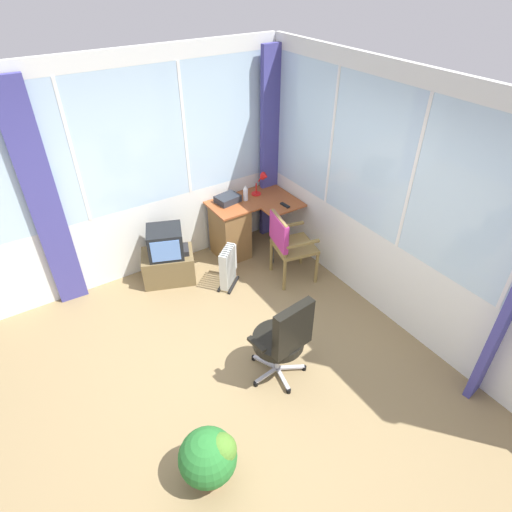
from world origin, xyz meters
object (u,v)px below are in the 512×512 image
paper_tray (228,199)px  spray_bottle (246,193)px  tv_on_stand (168,258)px  potted_plant (210,457)px  desk (232,228)px  tv_remote (285,205)px  wooden_armchair (286,240)px  space_heater (228,266)px  desk_lamp (263,180)px  office_chair (284,337)px

paper_tray → spray_bottle: bearing=-21.1°
tv_on_stand → potted_plant: size_ratio=1.44×
desk → tv_on_stand: desk is taller
tv_remote → tv_on_stand: bearing=162.1°
paper_tray → potted_plant: paper_tray is taller
wooden_armchair → potted_plant: (-2.02, -1.78, -0.30)m
spray_bottle → potted_plant: size_ratio=0.41×
desk → tv_remote: tv_remote is taller
spray_bottle → space_heater: (-0.62, -0.58, -0.59)m
potted_plant → desk_lamp: bearing=49.5°
desk_lamp → office_chair: 2.49m
space_heater → desk: bearing=54.9°
space_heater → potted_plant: size_ratio=1.05×
space_heater → tv_remote: bearing=9.4°
office_chair → space_heater: (0.29, 1.56, -0.28)m
wooden_armchair → tv_on_stand: size_ratio=1.23×
tv_remote → space_heater: size_ratio=0.27×
space_heater → spray_bottle: bearing=42.9°
office_chair → potted_plant: size_ratio=1.90×
desk_lamp → tv_remote: (0.06, -0.43, -0.20)m
spray_bottle → office_chair: size_ratio=0.22×
desk_lamp → tv_on_stand: (-1.49, -0.08, -0.64)m
desk → paper_tray: paper_tray is taller
tv_remote → spray_bottle: bearing=124.5°
tv_remote → space_heater: bearing=-175.9°
wooden_armchair → potted_plant: bearing=-138.7°
tv_remote → space_heater: tv_remote is taller
tv_remote → wooden_armchair: size_ratio=0.16×
potted_plant → desk: bearing=56.2°
tv_remote → paper_tray: size_ratio=0.50×
spray_bottle → paper_tray: bearing=158.9°
desk → paper_tray: size_ratio=3.72×
spray_bottle → tv_remote: bearing=-50.2°
spray_bottle → desk: bearing=-175.1°
wooden_armchair → tv_on_stand: wooden_armchair is taller
wooden_armchair → space_heater: 0.79m
tv_remote → spray_bottle: (-0.35, 0.42, 0.09)m
spray_bottle → paper_tray: 0.25m
tv_remote → tv_on_stand: size_ratio=0.20×
tv_on_stand → space_heater: 0.78m
tv_remote → potted_plant: bearing=-141.6°
desk → office_chair: 2.23m
tv_on_stand → potted_plant: 2.69m
paper_tray → tv_on_stand: size_ratio=0.40×
desk → potted_plant: (-1.76, -2.62, -0.11)m
spray_bottle → potted_plant: spray_bottle is taller
desk_lamp → potted_plant: desk_lamp is taller
tv_remote → desk_lamp: bearing=93.0°
spray_bottle → tv_on_stand: (-1.21, -0.07, -0.54)m
spray_bottle → wooden_armchair: spray_bottle is taller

